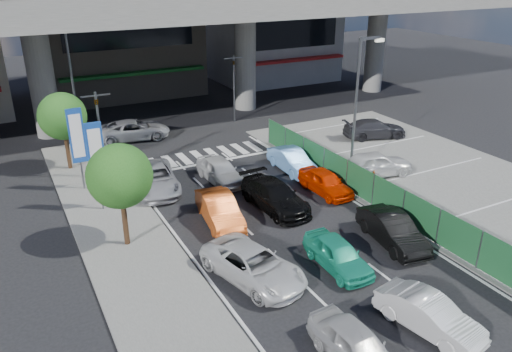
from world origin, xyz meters
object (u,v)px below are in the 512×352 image
signboard_near (96,155)px  wagon_silver_front_left (155,178)px  hatch_white_back_mid (429,315)px  parked_sedan_white (376,164)px  signboard_far (77,138)px  tree_far (62,116)px  hatch_black_mid_right (393,230)px  traffic_light_left (98,114)px  taxi_teal_mid (338,254)px  traffic_cone (374,176)px  sedan_white_mid_left (253,265)px  crossing_wagon_silver (134,130)px  taxi_orange_right (325,182)px  kei_truck_front_right (292,161)px  van_white_back_left (357,347)px  traffic_light_right (234,72)px  sedan_white_front_mid (220,171)px  parked_sedan_dgrey (375,129)px  sedan_black_mid (275,196)px  tree_near (120,176)px  taxi_orange_left (219,210)px  street_lamp_right (359,95)px  street_lamp_left (75,79)px

signboard_near → wagon_silver_front_left: 4.12m
hatch_white_back_mid → parked_sedan_white: 13.51m
signboard_far → tree_far: tree_far is taller
signboard_far → hatch_black_mid_right: bearing=-47.8°
traffic_light_left → taxi_teal_mid: bearing=-64.8°
traffic_cone → tree_far: bearing=146.0°
sedan_white_mid_left → crossing_wagon_silver: bearing=74.2°
taxi_orange_right → kei_truck_front_right: 3.51m
taxi_teal_mid → kei_truck_front_right: size_ratio=0.91×
hatch_black_mid_right → van_white_back_left: bearing=-130.8°
hatch_black_mid_right → hatch_white_back_mid: bearing=-110.8°
crossing_wagon_silver → traffic_light_right: bearing=-79.3°
wagon_silver_front_left → sedan_white_front_mid: same height
van_white_back_left → parked_sedan_dgrey: 22.64m
taxi_teal_mid → sedan_white_front_mid: bearing=95.8°
signboard_near → sedan_black_mid: size_ratio=0.99×
sedan_black_mid → crossing_wagon_silver: crossing_wagon_silver is taller
traffic_light_right → taxi_teal_mid: size_ratio=1.41×
tree_near → parked_sedan_dgrey: size_ratio=1.06×
taxi_orange_right → hatch_white_back_mid: bearing=-109.2°
tree_far → van_white_back_left: size_ratio=1.28×
tree_near → hatch_black_mid_right: size_ratio=1.16×
wagon_silver_front_left → parked_sedan_dgrey: size_ratio=1.10×
traffic_light_right → parked_sedan_dgrey: traffic_light_right is taller
kei_truck_front_right → sedan_black_mid: bearing=-130.0°
hatch_black_mid_right → signboard_far: bearing=141.2°
traffic_cone → taxi_teal_mid: bearing=-139.2°
signboard_far → wagon_silver_front_left: size_ratio=0.95×
traffic_light_right → wagon_silver_front_left: bearing=-134.3°
taxi_orange_left → sedan_white_front_mid: (2.05, 4.50, 0.00)m
sedan_black_mid → taxi_orange_right: size_ratio=1.27×
signboard_far → van_white_back_left: (5.17, -17.46, -2.43)m
street_lamp_right → wagon_silver_front_left: street_lamp_right is taller
van_white_back_left → wagon_silver_front_left: 15.76m
tree_far → crossing_wagon_silver: 6.84m
van_white_back_left → tree_near: bearing=110.7°
signboard_far → kei_truck_front_right: signboard_far is taller
parked_sedan_white → taxi_orange_right: bearing=108.6°
tree_far → hatch_black_mid_right: size_ratio=1.16×
hatch_white_back_mid → taxi_teal_mid: hatch_white_back_mid is taller
wagon_silver_front_left → kei_truck_front_right: (8.16, -1.21, -0.03)m
van_white_back_left → hatch_black_mid_right: 7.90m
signboard_near → sedan_black_mid: signboard_near is taller
street_lamp_left → parked_sedan_dgrey: bearing=-21.7°
street_lamp_left → taxi_orange_right: 17.54m
taxi_orange_left → kei_truck_front_right: 7.64m
sedan_white_mid_left → taxi_orange_left: 5.03m
signboard_far → parked_sedan_white: 16.89m
traffic_light_right → taxi_orange_left: (-7.95, -14.94, -3.25)m
taxi_teal_mid → taxi_orange_left: 6.45m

